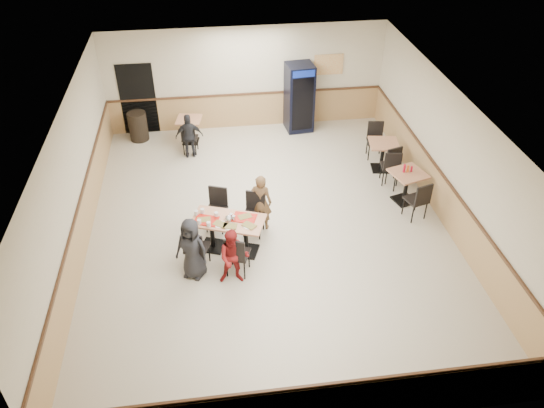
{
  "coord_description": "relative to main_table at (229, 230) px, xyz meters",
  "views": [
    {
      "loc": [
        -1.19,
        -9.38,
        7.49
      ],
      "look_at": [
        0.02,
        -0.5,
        0.99
      ],
      "focal_mm": 35.0,
      "sensor_mm": 36.0,
      "label": 1
    }
  ],
  "objects": [
    {
      "name": "lone_diner",
      "position": [
        -0.77,
        4.04,
        0.1
      ],
      "size": [
        0.74,
        0.32,
        1.26
      ],
      "primitive_type": "imported",
      "rotation": [
        0.0,
        0.0,
        3.17
      ],
      "color": "black",
      "rests_on": "ground"
    },
    {
      "name": "pepsi_cooler",
      "position": [
        2.43,
        5.25,
        0.46
      ],
      "size": [
        0.82,
        0.83,
        1.99
      ],
      "rotation": [
        0.0,
        0.0,
        0.1
      ],
      "color": "black",
      "rests_on": "ground"
    },
    {
      "name": "back_table",
      "position": [
        -0.77,
        4.86,
        -0.05
      ],
      "size": [
        0.78,
        0.78,
        0.73
      ],
      "rotation": [
        0.0,
        0.0,
        -0.17
      ],
      "color": "black",
      "rests_on": "ground"
    },
    {
      "name": "side_table_far_chair_south",
      "position": [
        4.19,
        2.07,
        -0.03
      ],
      "size": [
        0.53,
        0.53,
        1.0
      ],
      "primitive_type": null,
      "rotation": [
        0.0,
        0.0,
        3.0
      ],
      "color": "black",
      "rests_on": "ground"
    },
    {
      "name": "side_table_near_chair_south",
      "position": [
        4.32,
        0.59,
        -0.02
      ],
      "size": [
        0.58,
        0.58,
        1.02
      ],
      "primitive_type": null,
      "rotation": [
        0.0,
        0.0,
        3.43
      ],
      "color": "black",
      "rests_on": "ground"
    },
    {
      "name": "room_shell",
      "position": [
        2.7,
        3.21,
        0.05
      ],
      "size": [
        10.0,
        10.0,
        10.0
      ],
      "color": "silver",
      "rests_on": "ground"
    },
    {
      "name": "tabletop_clutter",
      "position": [
        -0.09,
        -0.02,
        0.29
      ],
      "size": [
        1.36,
        0.77,
        0.12
      ],
      "rotation": [
        0.0,
        0.0,
        -0.35
      ],
      "color": "#BA150C",
      "rests_on": "main_table"
    },
    {
      "name": "condiment_caddy",
      "position": [
        4.29,
        1.28,
        0.36
      ],
      "size": [
        0.23,
        0.06,
        0.2
      ],
      "color": "#B80D28",
      "rests_on": "side_table_near"
    },
    {
      "name": "main_chairs",
      "position": [
        -0.05,
        0.02,
        -0.03
      ],
      "size": [
        1.84,
        2.09,
        1.01
      ],
      "rotation": [
        0.0,
        0.0,
        -0.35
      ],
      "color": "black",
      "rests_on": "ground"
    },
    {
      "name": "main_table",
      "position": [
        0.0,
        0.0,
        0.0
      ],
      "size": [
        1.66,
        1.21,
        0.8
      ],
      "rotation": [
        0.0,
        0.0,
        -0.35
      ],
      "color": "black",
      "rests_on": "ground"
    },
    {
      "name": "side_table_near",
      "position": [
        4.32,
        1.23,
        0.0
      ],
      "size": [
        0.93,
        0.93,
        0.8
      ],
      "rotation": [
        0.0,
        0.0,
        0.29
      ],
      "color": "black",
      "rests_on": "ground"
    },
    {
      "name": "trash_bin",
      "position": [
        -2.24,
        5.21,
        -0.11
      ],
      "size": [
        0.53,
        0.53,
        0.84
      ],
      "primitive_type": "cylinder",
      "color": "black",
      "rests_on": "ground"
    },
    {
      "name": "side_table_near_chair_north",
      "position": [
        4.32,
        1.87,
        -0.02
      ],
      "size": [
        0.58,
        0.58,
        1.02
      ],
      "primitive_type": null,
      "rotation": [
        0.0,
        0.0,
        0.29
      ],
      "color": "black",
      "rests_on": "ground"
    },
    {
      "name": "back_table_chair_lone",
      "position": [
        -0.77,
        4.28,
        -0.07
      ],
      "size": [
        0.49,
        0.49,
        0.92
      ],
      "primitive_type": null,
      "rotation": [
        0.0,
        0.0,
        2.97
      ],
      "color": "black",
      "rests_on": "ground"
    },
    {
      "name": "diner_woman_right",
      "position": [
        0.04,
        -0.98,
        0.09
      ],
      "size": [
        0.65,
        0.53,
        1.25
      ],
      "primitive_type": "imported",
      "rotation": [
        0.0,
        0.0,
        -0.09
      ],
      "color": "maroon",
      "rests_on": "ground"
    },
    {
      "name": "diner_man_opposite",
      "position": [
        0.76,
        0.68,
        0.15
      ],
      "size": [
        0.58,
        0.47,
        1.37
      ],
      "primitive_type": "imported",
      "rotation": [
        0.0,
        0.0,
        2.82
      ],
      "color": "brown",
      "rests_on": "ground"
    },
    {
      "name": "diner_woman_left",
      "position": [
        -0.76,
        -0.68,
        0.15
      ],
      "size": [
        0.79,
        0.69,
        1.37
      ],
      "primitive_type": "imported",
      "rotation": [
        0.0,
        0.0,
        -0.46
      ],
      "color": "black",
      "rests_on": "ground"
    },
    {
      "name": "side_table_far_chair_north",
      "position": [
        4.19,
        3.34,
        -0.03
      ],
      "size": [
        0.53,
        0.53,
        1.0
      ],
      "primitive_type": null,
      "rotation": [
        0.0,
        0.0,
        -0.15
      ],
      "color": "black",
      "rests_on": "ground"
    },
    {
      "name": "ground",
      "position": [
        0.93,
        0.66,
        -0.53
      ],
      "size": [
        10.0,
        10.0,
        0.0
      ],
      "primitive_type": "plane",
      "color": "beige",
      "rests_on": "ground"
    },
    {
      "name": "side_table_far",
      "position": [
        4.19,
        2.71,
        -0.01
      ],
      "size": [
        0.84,
        0.84,
        0.79
      ],
      "rotation": [
        0.0,
        0.0,
        -0.15
      ],
      "color": "black",
      "rests_on": "ground"
    }
  ]
}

